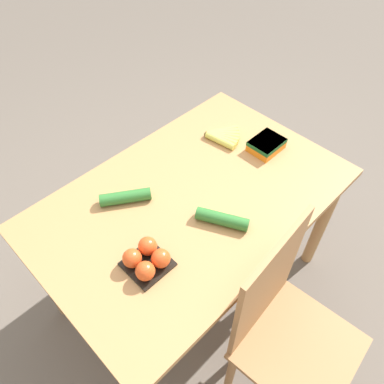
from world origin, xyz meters
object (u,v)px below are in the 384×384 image
tomato_pack (147,259)px  cucumber_far (126,197)px  chair (285,331)px  banana_bunch (222,136)px  carrot_bag (266,144)px  cucumber_near (222,219)px

tomato_pack → cucumber_far: 0.32m
chair → banana_bunch: chair is taller
chair → banana_bunch: size_ratio=5.82×
tomato_pack → chair: bearing=118.5°
carrot_bag → cucumber_far: 0.70m
chair → cucumber_near: (-0.07, -0.41, 0.25)m
chair → carrot_bag: 0.81m
cucumber_far → cucumber_near: bearing=118.9°
banana_bunch → cucumber_near: 0.51m
banana_bunch → cucumber_far: (0.57, -0.01, 0.01)m
chair → cucumber_near: size_ratio=4.79×
chair → cucumber_near: chair is taller
banana_bunch → carrot_bag: carrot_bag is taller
banana_bunch → carrot_bag: (-0.09, 0.20, 0.01)m
banana_bunch → cucumber_near: bearing=42.1°
chair → cucumber_far: (0.12, -0.76, 0.25)m
chair → banana_bunch: (-0.45, -0.75, 0.24)m
banana_bunch → cucumber_near: cucumber_near is taller
chair → carrot_bag: bearing=41.0°
chair → tomato_pack: bearing=113.9°
tomato_pack → cucumber_near: bearing=169.1°
cucumber_far → banana_bunch: bearing=178.6°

